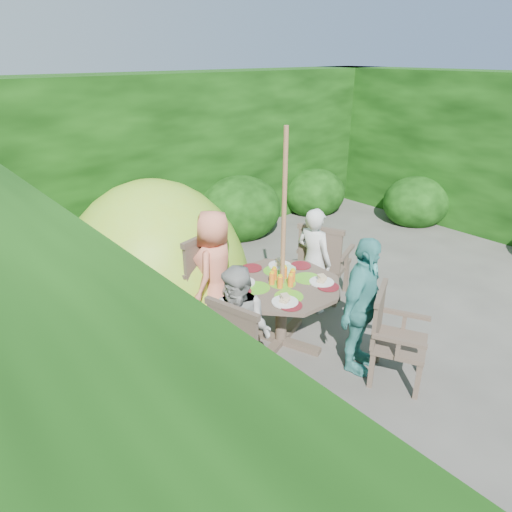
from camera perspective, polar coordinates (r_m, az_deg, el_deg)
ground at (r=5.19m, az=15.91°, el=-9.13°), size 60.00×60.00×0.00m
hedge_enclosure at (r=5.43m, az=5.85°, el=7.79°), size 9.00×9.00×2.50m
patio_table at (r=4.54m, az=3.27°, el=-4.59°), size 1.55×1.55×0.84m
parasol_pole at (r=4.31m, az=3.42°, el=1.37°), size 0.06×0.06×2.20m
garden_chair_right at (r=5.48m, az=8.38°, el=-0.56°), size 0.68×0.71×0.94m
garden_chair_left at (r=3.79m, az=-4.30°, el=-13.10°), size 0.60×0.64×0.90m
garden_chair_back at (r=5.07m, az=-7.94°, el=-2.30°), size 0.70×0.66×0.99m
garden_chair_front at (r=4.30m, az=16.65°, el=-9.52°), size 0.66×0.63×0.85m
child_right at (r=5.18m, az=7.21°, el=-0.58°), size 0.34×0.48×1.23m
child_left at (r=3.93m, az=-2.00°, el=-9.45°), size 0.66×0.72×1.19m
child_back at (r=4.87m, az=-5.19°, el=-1.70°), size 0.76×0.70×1.31m
child_front at (r=4.26m, az=13.03°, el=-6.15°), size 0.84×0.54×1.33m
dome_tent at (r=5.90m, az=-12.02°, el=-4.40°), size 2.60×2.60×2.85m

